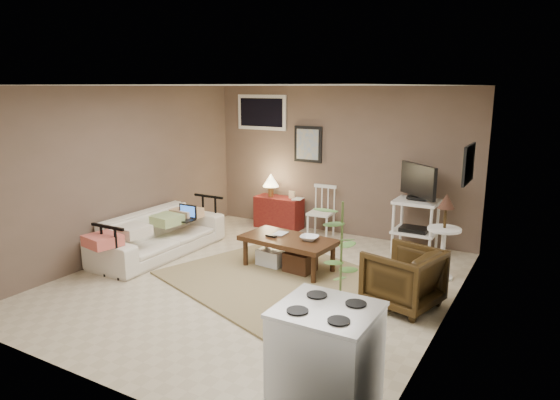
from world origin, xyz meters
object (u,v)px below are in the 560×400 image
Objects in this scene: sofa at (159,227)px; armchair at (403,275)px; tv_stand at (416,206)px; stove at (326,365)px; spindle_chair at (321,213)px; red_console at (278,209)px; side_table at (445,227)px; coffee_table at (288,251)px; potted_plant at (341,272)px.

armchair is (3.57, 0.01, -0.04)m from sofa.
tv_stand is 4.15m from stove.
spindle_chair is 1.14× the size of armchair.
red_console is 0.85× the size of side_table.
tv_stand reaches higher than red_console.
side_table is 1.23× the size of stove.
sofa is at bearing -164.13° from side_table.
coffee_table is at bearing -79.31° from sofa.
stove is at bearing 16.21° from armchair.
red_console is 2.43m from tv_stand.
tv_stand reaches higher than coffee_table.
stove is (2.86, -4.25, 0.12)m from red_console.
red_console is at bearing -112.21° from armchair.
armchair is (1.65, -0.35, 0.10)m from coffee_table.
tv_stand is at bearing 51.03° from coffee_table.
spindle_chair is 2.30m from side_table.
potted_plant is at bearing -100.86° from side_table.
tv_stand is 1.80× the size of armchair.
red_console is 5.13m from stove.
potted_plant is at bearing -52.09° from red_console.
sofa is 3.74m from tv_stand.
spindle_chair is 0.76× the size of side_table.
stove is (0.46, -4.11, -0.25)m from tv_stand.
armchair is at bearing -78.64° from tv_stand.
sofa is 2.57m from spindle_chair.
red_console is at bearing 127.91° from potted_plant.
side_table is 1.51× the size of armchair.
potted_plant reaches higher than tv_stand.
sofa is at bearing -148.90° from tv_stand.
spindle_chair is at bearing 117.90° from potted_plant.
sofa reaches higher than coffee_table.
red_console is at bearing 176.65° from tv_stand.
stove is at bearing -83.61° from tv_stand.
coffee_table is 2.04m from red_console.
spindle_chair is 2.72m from armchair.
potted_plant is (2.54, -3.26, 0.44)m from red_console.
potted_plant reaches higher than stove.
spindle_chair is at bearing 178.86° from tv_stand.
armchair is (0.38, -1.91, -0.33)m from tv_stand.
tv_stand is (3.19, 1.92, 0.29)m from sofa.
coffee_table is 1.45× the size of stove.
side_table is at bearing -22.76° from spindle_chair.
tv_stand reaches higher than side_table.
stove reaches higher than spindle_chair.
armchair is (2.78, -2.05, 0.04)m from red_console.
potted_plant is (-0.24, -1.21, 0.40)m from armchair.
coffee_table is 1.78× the size of armchair.
side_table is at bearing 79.14° from potted_plant.
potted_plant is at bearing -62.10° from spindle_chair.
spindle_chair is at bearing -121.28° from armchair.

